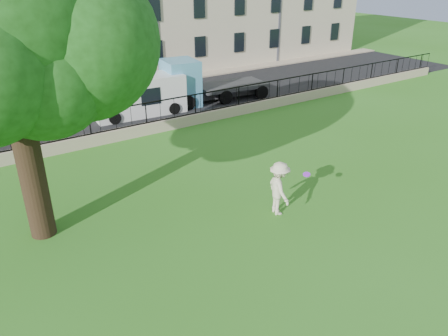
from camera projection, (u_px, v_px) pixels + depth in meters
ground at (302, 241)px, 14.38m from camera, size 120.00×120.00×0.00m
retaining_wall at (147, 129)px, 23.27m from camera, size 50.00×0.40×0.60m
iron_railing at (146, 113)px, 22.91m from camera, size 50.00×0.05×1.13m
street at (115, 112)px, 26.93m from camera, size 60.00×9.00×0.01m
sidewalk at (88, 92)px, 30.82m from camera, size 60.00×1.40×0.12m
man at (279, 189)px, 15.56m from camera, size 1.06×1.45×2.01m
frisbee at (307, 174)px, 15.70m from camera, size 0.34×0.35×0.12m
red_sedan at (30, 123)px, 23.09m from camera, size 3.75×1.42×1.22m
white_van at (138, 96)px, 26.01m from camera, size 5.53×2.47×2.27m
blue_truck at (215, 79)px, 28.63m from camera, size 7.07×3.21×2.87m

